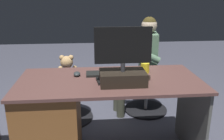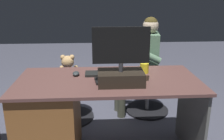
% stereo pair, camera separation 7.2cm
% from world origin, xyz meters
% --- Properties ---
extents(ground_plane, '(10.00, 10.00, 0.00)m').
position_xyz_m(ground_plane, '(0.00, 0.00, 0.00)').
color(ground_plane, '#454755').
extents(desk, '(1.57, 0.75, 0.76)m').
position_xyz_m(desk, '(0.42, 0.39, 0.40)').
color(desk, brown).
rests_on(desk, ground_plane).
extents(monitor, '(0.45, 0.24, 0.46)m').
position_xyz_m(monitor, '(-0.10, 0.50, 0.88)').
color(monitor, black).
rests_on(monitor, desk).
extents(keyboard, '(0.42, 0.14, 0.02)m').
position_xyz_m(keyboard, '(-0.01, 0.26, 0.77)').
color(keyboard, black).
rests_on(keyboard, desk).
extents(computer_mouse, '(0.06, 0.10, 0.04)m').
position_xyz_m(computer_mouse, '(0.28, 0.27, 0.78)').
color(computer_mouse, '#2A3031').
rests_on(computer_mouse, desk).
extents(cup, '(0.08, 0.08, 0.09)m').
position_xyz_m(cup, '(-0.34, 0.23, 0.81)').
color(cup, yellow).
rests_on(cup, desk).
extents(tv_remote, '(0.06, 0.15, 0.02)m').
position_xyz_m(tv_remote, '(0.09, 0.45, 0.77)').
color(tv_remote, black).
rests_on(tv_remote, desk).
extents(office_chair_teddy, '(0.56, 0.56, 0.48)m').
position_xyz_m(office_chair_teddy, '(0.43, -0.36, 0.26)').
color(office_chair_teddy, black).
rests_on(office_chair_teddy, ground_plane).
extents(teddy_bear, '(0.22, 0.22, 0.32)m').
position_xyz_m(teddy_bear, '(0.43, -0.37, 0.62)').
color(teddy_bear, tan).
rests_on(teddy_bear, office_chair_teddy).
extents(visitor_chair, '(0.55, 0.55, 0.48)m').
position_xyz_m(visitor_chair, '(-0.54, -0.49, 0.27)').
color(visitor_chair, black).
rests_on(visitor_chair, ground_plane).
extents(person, '(0.54, 0.52, 1.20)m').
position_xyz_m(person, '(-0.46, -0.48, 0.71)').
color(person, '#537358').
rests_on(person, ground_plane).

